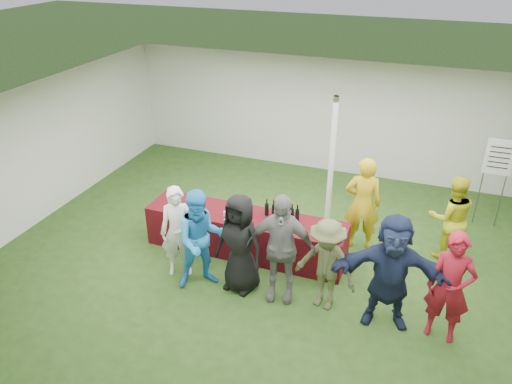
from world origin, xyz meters
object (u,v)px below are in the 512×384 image
(serving_table, at_px, (246,233))
(customer_1, at_px, (201,240))
(customer_6, at_px, (450,288))
(customer_4, at_px, (326,265))
(wine_list_sign, at_px, (498,164))
(staff_pourer, at_px, (363,204))
(customer_0, at_px, (178,232))
(customer_5, at_px, (391,271))
(customer_3, at_px, (280,248))
(customer_2, at_px, (240,244))
(dump_bucket, at_px, (337,235))
(staff_back, at_px, (451,218))

(serving_table, bearing_deg, customer_1, -105.47)
(customer_6, bearing_deg, customer_4, -175.60)
(wine_list_sign, distance_m, staff_pourer, 2.79)
(customer_0, xyz_separation_m, customer_5, (3.41, -0.03, 0.10))
(serving_table, xyz_separation_m, wine_list_sign, (4.10, 2.53, 0.94))
(customer_1, xyz_separation_m, customer_3, (1.27, 0.13, 0.06))
(serving_table, bearing_deg, wine_list_sign, 31.74)
(wine_list_sign, height_order, customer_1, wine_list_sign)
(customer_2, bearing_deg, customer_5, 11.32)
(customer_0, height_order, customer_4, customer_0)
(customer_3, bearing_deg, staff_pourer, 54.83)
(staff_pourer, distance_m, customer_5, 2.02)
(dump_bucket, bearing_deg, customer_1, -155.70)
(customer_0, bearing_deg, customer_2, -25.15)
(dump_bucket, relative_size, customer_5, 0.13)
(customer_5, bearing_deg, serving_table, 150.49)
(customer_5, bearing_deg, customer_4, 169.25)
(dump_bucket, height_order, wine_list_sign, wine_list_sign)
(customer_3, height_order, customer_4, customer_3)
(dump_bucket, distance_m, customer_0, 2.59)
(staff_pourer, relative_size, customer_4, 1.17)
(customer_0, distance_m, customer_4, 2.48)
(customer_0, height_order, customer_2, customer_2)
(wine_list_sign, relative_size, staff_pourer, 1.01)
(staff_back, xyz_separation_m, customer_2, (-3.09, -2.09, 0.05))
(customer_6, bearing_deg, dump_bucket, 161.54)
(serving_table, xyz_separation_m, customer_1, (-0.31, -1.11, 0.48))
(staff_back, xyz_separation_m, customer_1, (-3.70, -2.21, 0.06))
(serving_table, relative_size, customer_1, 2.11)
(customer_4, height_order, customer_5, customer_5)
(staff_pourer, xyz_separation_m, customer_1, (-2.20, -2.00, -0.04))
(customer_4, bearing_deg, customer_1, -163.20)
(dump_bucket, xyz_separation_m, wine_list_sign, (2.43, 2.75, 0.48))
(customer_2, bearing_deg, customer_6, 11.04)
(serving_table, relative_size, staff_pourer, 2.02)
(serving_table, relative_size, customer_4, 2.37)
(customer_2, relative_size, customer_6, 0.99)
(customer_1, relative_size, customer_2, 1.02)
(dump_bucket, height_order, customer_3, customer_3)
(staff_back, height_order, customer_5, customer_5)
(staff_pourer, height_order, customer_2, staff_pourer)
(dump_bucket, relative_size, customer_0, 0.14)
(customer_3, distance_m, customer_4, 0.73)
(customer_0, distance_m, customer_6, 4.21)
(staff_pourer, relative_size, customer_0, 1.11)
(customer_2, distance_m, customer_4, 1.38)
(staff_pourer, relative_size, customer_1, 1.04)
(wine_list_sign, distance_m, customer_5, 3.86)
(wine_list_sign, bearing_deg, serving_table, -148.26)
(wine_list_sign, distance_m, customer_0, 6.05)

